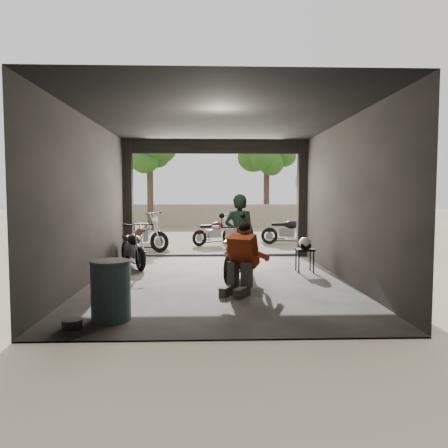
{
  "coord_description": "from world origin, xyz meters",
  "views": [
    {
      "loc": [
        -0.19,
        -8.57,
        1.75
      ],
      "look_at": [
        0.13,
        0.6,
        1.11
      ],
      "focal_mm": 35.0,
      "sensor_mm": 36.0,
      "label": 1
    }
  ],
  "objects": [
    {
      "name": "ground",
      "position": [
        0.0,
        0.0,
        0.0
      ],
      "size": [
        80.0,
        80.0,
        0.0
      ],
      "primitive_type": "plane",
      "color": "#7A6D56",
      "rests_on": "ground"
    },
    {
      "name": "main_bike",
      "position": [
        0.39,
        0.19,
        0.57
      ],
      "size": [
        1.16,
        1.84,
        1.14
      ],
      "primitive_type": null,
      "rotation": [
        0.0,
        0.0,
        -0.29
      ],
      "color": "#F0DFCA",
      "rests_on": "ground"
    },
    {
      "name": "boundary_wall",
      "position": [
        0.0,
        14.0,
        0.6
      ],
      "size": [
        18.0,
        0.3,
        1.2
      ],
      "primitive_type": "cube",
      "color": "gray",
      "rests_on": "ground"
    },
    {
      "name": "helmet",
      "position": [
        1.93,
        0.93,
        0.66
      ],
      "size": [
        0.35,
        0.36,
        0.25
      ],
      "primitive_type": "ellipsoid",
      "rotation": [
        0.0,
        0.0,
        0.41
      ],
      "color": "silver",
      "rests_on": "stool"
    },
    {
      "name": "tree_left",
      "position": [
        -3.0,
        12.5,
        3.99
      ],
      "size": [
        2.2,
        2.2,
        5.6
      ],
      "color": "#382B1E",
      "rests_on": "ground"
    },
    {
      "name": "mechanic",
      "position": [
        0.35,
        -1.12,
        0.61
      ],
      "size": [
        0.95,
        1.04,
        1.22
      ],
      "primitive_type": null,
      "rotation": [
        0.0,
        0.0,
        -0.52
      ],
      "color": "#C24219",
      "rests_on": "ground"
    },
    {
      "name": "oil_drum",
      "position": [
        -1.53,
        -2.63,
        0.42
      ],
      "size": [
        0.62,
        0.62,
        0.83
      ],
      "primitive_type": "cylinder",
      "rotation": [
        0.0,
        0.0,
        0.16
      ],
      "color": "#40626C",
      "rests_on": "ground"
    },
    {
      "name": "outside_bike_b",
      "position": [
        0.0,
        6.2,
        0.52
      ],
      "size": [
        1.62,
        1.38,
        1.04
      ],
      "primitive_type": null,
      "rotation": [
        0.0,
        0.0,
        2.16
      ],
      "color": "#3A0E14",
      "rests_on": "ground"
    },
    {
      "name": "left_bike",
      "position": [
        -2.0,
        1.8,
        0.53
      ],
      "size": [
        1.27,
        1.71,
        1.07
      ],
      "primitive_type": null,
      "rotation": [
        0.0,
        0.0,
        0.45
      ],
      "color": "black",
      "rests_on": "ground"
    },
    {
      "name": "sign_post",
      "position": [
        2.78,
        4.26,
        1.72
      ],
      "size": [
        0.84,
        0.08,
        2.53
      ],
      "rotation": [
        0.0,
        0.0,
        0.37
      ],
      "color": "black",
      "rests_on": "ground"
    },
    {
      "name": "tree_right",
      "position": [
        2.8,
        14.0,
        3.56
      ],
      "size": [
        2.2,
        2.2,
        5.0
      ],
      "color": "#382B1E",
      "rests_on": "ground"
    },
    {
      "name": "outside_bike_c",
      "position": [
        2.54,
        6.32,
        0.54
      ],
      "size": [
        1.68,
        0.84,
        1.09
      ],
      "primitive_type": null,
      "rotation": [
        0.0,
        0.0,
        1.46
      ],
      "color": "black",
      "rests_on": "ground"
    },
    {
      "name": "garage",
      "position": [
        0.0,
        0.55,
        1.28
      ],
      "size": [
        7.0,
        7.13,
        3.2
      ],
      "color": "#2D2B28",
      "rests_on": "ground"
    },
    {
      "name": "rider",
      "position": [
        0.45,
        0.47,
        0.87
      ],
      "size": [
        0.72,
        0.57,
        1.74
      ],
      "primitive_type": "imported",
      "rotation": [
        0.0,
        0.0,
        2.88
      ],
      "color": "black",
      "rests_on": "ground"
    },
    {
      "name": "stool",
      "position": [
        1.93,
        0.92,
        0.46
      ],
      "size": [
        0.39,
        0.39,
        0.54
      ],
      "rotation": [
        0.0,
        0.0,
        -0.01
      ],
      "color": "black",
      "rests_on": "ground"
    },
    {
      "name": "outside_bike_a",
      "position": [
        -2.29,
        4.69,
        0.6
      ],
      "size": [
        1.9,
        1.41,
        1.19
      ],
      "primitive_type": null,
      "rotation": [
        0.0,
        0.0,
        1.13
      ],
      "color": "black",
      "rests_on": "ground"
    }
  ]
}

